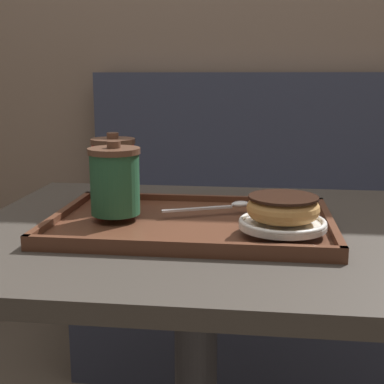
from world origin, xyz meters
The scene contains 9 objects.
wall_behind centered at (0.00, 1.10, 1.20)m, with size 8.00×0.05×2.40m.
booth_bench centered at (0.14, 0.87, 0.32)m, with size 1.25×0.44×1.00m.
cafe_table centered at (0.00, 0.00, 0.55)m, with size 0.80×0.69×0.73m.
serving_tray centered at (-0.01, -0.02, 0.74)m, with size 0.48×0.32×0.02m.
coffee_cup_front centered at (-0.14, -0.03, 0.81)m, with size 0.09×0.09×0.13m.
coffee_cup_rear centered at (-0.17, 0.09, 0.81)m, with size 0.09×0.09×0.13m.
plate_with_chocolate_donut centered at (0.15, -0.08, 0.76)m, with size 0.14×0.14×0.01m.
donut_chocolate_glazed centered at (0.15, -0.08, 0.78)m, with size 0.12×0.12×0.04m.
spoon centered at (0.05, 0.04, 0.76)m, with size 0.16×0.08×0.01m.
Camera 1 is at (0.10, -0.91, 0.99)m, focal length 50.00 mm.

